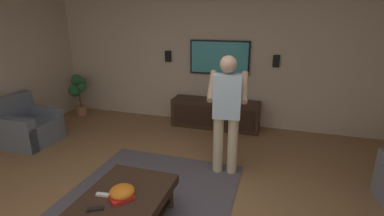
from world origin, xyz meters
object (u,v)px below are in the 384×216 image
(person_standing, at_px, (227,109))
(book, at_px, (122,198))
(armchair, at_px, (27,127))
(bowl, at_px, (122,192))
(coffee_table, at_px, (126,202))
(remote_black, at_px, (95,209))
(media_console, at_px, (215,114))
(wall_speaker_left, at_px, (276,61))
(wall_speaker_right, at_px, (168,56))
(vase_round, at_px, (232,96))
(potted_plant_tall, at_px, (78,91))
(remote_white, at_px, (103,195))
(tv, at_px, (219,58))

(person_standing, distance_m, book, 1.76)
(armchair, distance_m, bowl, 3.05)
(coffee_table, relative_size, remote_black, 6.67)
(media_console, xyz_separation_m, wall_speaker_left, (0.25, -1.05, 1.04))
(media_console, bearing_deg, bowl, -4.58)
(person_standing, xyz_separation_m, book, (-1.51, 0.73, -0.51))
(armchair, height_order, wall_speaker_right, wall_speaker_right)
(vase_round, bearing_deg, bowl, 169.75)
(potted_plant_tall, xyz_separation_m, remote_white, (-2.95, -2.58, -0.15))
(media_console, relative_size, tv, 1.47)
(tv, xyz_separation_m, wall_speaker_left, (0.01, -1.05, -0.02))
(vase_round, height_order, wall_speaker_right, wall_speaker_right)
(armchair, distance_m, remote_black, 3.07)
(person_standing, relative_size, potted_plant_tall, 1.81)
(armchair, distance_m, wall_speaker_left, 4.54)
(coffee_table, height_order, bowl, bowl)
(tv, xyz_separation_m, book, (-3.36, 0.23, -0.92))
(remote_black, distance_m, wall_speaker_left, 3.97)
(remote_white, distance_m, remote_black, 0.22)
(bowl, distance_m, remote_white, 0.20)
(media_console, xyz_separation_m, vase_round, (0.00, -0.31, 0.39))
(media_console, xyz_separation_m, remote_black, (-3.34, 0.38, 0.14))
(media_console, bearing_deg, remote_black, -6.47)
(bowl, height_order, remote_white, bowl)
(bowl, height_order, remote_black, bowl)
(vase_round, bearing_deg, armchair, 117.08)
(bowl, relative_size, remote_black, 1.66)
(tv, bearing_deg, person_standing, 15.27)
(tv, xyz_separation_m, remote_white, (-3.37, 0.43, -0.93))
(armchair, relative_size, remote_white, 5.49)
(armchair, distance_m, media_console, 3.37)
(tv, distance_m, wall_speaker_left, 1.05)
(remote_black, xyz_separation_m, vase_round, (3.34, -0.69, 0.25))
(potted_plant_tall, xyz_separation_m, remote_black, (-3.16, -2.63, -0.15))
(tv, relative_size, person_standing, 0.71)
(armchair, relative_size, vase_round, 3.74)
(person_standing, distance_m, vase_round, 1.65)
(person_standing, xyz_separation_m, bowl, (-1.47, 0.75, -0.48))
(potted_plant_tall, height_order, remote_black, potted_plant_tall)
(armchair, xyz_separation_m, tv, (1.90, -2.94, 1.06))
(armchair, bearing_deg, remote_black, -34.31)
(vase_round, distance_m, wall_speaker_left, 1.02)
(remote_white, xyz_separation_m, remote_black, (-0.21, -0.05, 0.00))
(wall_speaker_left, bearing_deg, vase_round, 108.61)
(remote_black, bearing_deg, tv, -125.41)
(book, height_order, wall_speaker_left, wall_speaker_left)
(potted_plant_tall, bearing_deg, remote_white, -138.83)
(coffee_table, bearing_deg, wall_speaker_left, -21.65)
(coffee_table, relative_size, remote_white, 6.67)
(media_console, bearing_deg, potted_plant_tall, -86.67)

